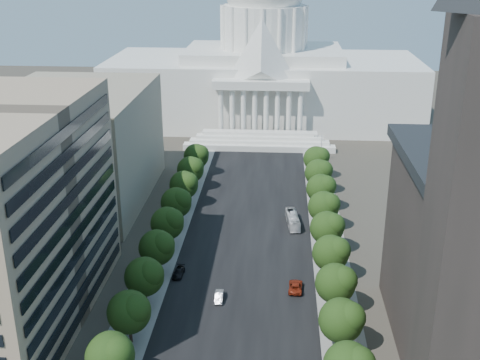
% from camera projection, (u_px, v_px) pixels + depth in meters
% --- Properties ---
extents(road_asphalt, '(30.00, 260.00, 0.01)m').
position_uv_depth(road_asphalt, '(250.00, 218.00, 154.16)').
color(road_asphalt, black).
rests_on(road_asphalt, ground).
extents(sidewalk_left, '(8.00, 260.00, 0.02)m').
position_uv_depth(sidewalk_left, '(177.00, 215.00, 155.38)').
color(sidewalk_left, gray).
rests_on(sidewalk_left, ground).
extents(sidewalk_right, '(8.00, 260.00, 0.02)m').
position_uv_depth(sidewalk_right, '(325.00, 220.00, 152.94)').
color(sidewalk_right, gray).
rests_on(sidewalk_right, ground).
extents(capitol, '(120.00, 56.00, 73.00)m').
position_uv_depth(capitol, '(263.00, 71.00, 235.53)').
color(capitol, white).
rests_on(capitol, ground).
extents(office_block_left_far, '(38.00, 52.00, 30.00)m').
position_uv_depth(office_block_left_far, '(74.00, 146.00, 161.23)').
color(office_block_left_far, gray).
rests_on(office_block_left_far, ground).
extents(tree_l_b, '(7.79, 7.60, 9.97)m').
position_uv_depth(tree_l_b, '(112.00, 355.00, 91.27)').
color(tree_l_b, '#33261C').
rests_on(tree_l_b, ground).
extents(tree_l_c, '(7.79, 7.60, 9.97)m').
position_uv_depth(tree_l_c, '(131.00, 311.00, 102.46)').
color(tree_l_c, '#33261C').
rests_on(tree_l_c, ground).
extents(tree_l_d, '(7.79, 7.60, 9.97)m').
position_uv_depth(tree_l_d, '(146.00, 276.00, 113.65)').
color(tree_l_d, '#33261C').
rests_on(tree_l_d, ground).
extents(tree_l_e, '(7.79, 7.60, 9.97)m').
position_uv_depth(tree_l_e, '(158.00, 247.00, 124.84)').
color(tree_l_e, '#33261C').
rests_on(tree_l_e, ground).
extents(tree_l_f, '(7.79, 7.60, 9.97)m').
position_uv_depth(tree_l_f, '(168.00, 223.00, 136.03)').
color(tree_l_f, '#33261C').
rests_on(tree_l_f, ground).
extents(tree_l_g, '(7.79, 7.60, 9.97)m').
position_uv_depth(tree_l_g, '(177.00, 202.00, 147.22)').
color(tree_l_g, '#33261C').
rests_on(tree_l_g, ground).
extents(tree_l_h, '(7.79, 7.60, 9.97)m').
position_uv_depth(tree_l_h, '(185.00, 184.00, 158.41)').
color(tree_l_h, '#33261C').
rests_on(tree_l_h, ground).
extents(tree_l_i, '(7.79, 7.60, 9.97)m').
position_uv_depth(tree_l_i, '(191.00, 169.00, 169.60)').
color(tree_l_i, '#33261C').
rests_on(tree_l_i, ground).
extents(tree_l_j, '(7.79, 7.60, 9.97)m').
position_uv_depth(tree_l_j, '(197.00, 155.00, 180.79)').
color(tree_l_j, '#33261C').
rests_on(tree_l_j, ground).
extents(tree_r_c, '(7.79, 7.60, 9.97)m').
position_uv_depth(tree_r_c, '(343.00, 319.00, 100.15)').
color(tree_r_c, '#33261C').
rests_on(tree_r_c, ground).
extents(tree_r_d, '(7.79, 7.60, 9.97)m').
position_uv_depth(tree_r_d, '(337.00, 283.00, 111.34)').
color(tree_r_d, '#33261C').
rests_on(tree_r_d, ground).
extents(tree_r_e, '(7.79, 7.60, 9.97)m').
position_uv_depth(tree_r_e, '(332.00, 252.00, 122.53)').
color(tree_r_e, '#33261C').
rests_on(tree_r_e, ground).
extents(tree_r_f, '(7.79, 7.60, 9.97)m').
position_uv_depth(tree_r_f, '(328.00, 227.00, 133.72)').
color(tree_r_f, '#33261C').
rests_on(tree_r_f, ground).
extents(tree_r_g, '(7.79, 7.60, 9.97)m').
position_uv_depth(tree_r_g, '(325.00, 206.00, 144.91)').
color(tree_r_g, '#33261C').
rests_on(tree_r_g, ground).
extents(tree_r_h, '(7.79, 7.60, 9.97)m').
position_uv_depth(tree_r_h, '(322.00, 188.00, 156.10)').
color(tree_r_h, '#33261C').
rests_on(tree_r_h, ground).
extents(tree_r_i, '(7.79, 7.60, 9.97)m').
position_uv_depth(tree_r_i, '(320.00, 172.00, 167.29)').
color(tree_r_i, '#33261C').
rests_on(tree_r_i, ground).
extents(tree_r_j, '(7.79, 7.60, 9.97)m').
position_uv_depth(tree_r_j, '(317.00, 158.00, 178.48)').
color(tree_r_j, '#33261C').
rests_on(tree_r_j, ground).
extents(streetlight_b, '(2.61, 0.44, 9.00)m').
position_uv_depth(streetlight_b, '(353.00, 326.00, 99.52)').
color(streetlight_b, gray).
rests_on(streetlight_b, ground).
extents(streetlight_c, '(2.61, 0.44, 9.00)m').
position_uv_depth(streetlight_c, '(340.00, 255.00, 122.83)').
color(streetlight_c, gray).
rests_on(streetlight_c, ground).
extents(streetlight_d, '(2.61, 0.44, 9.00)m').
position_uv_depth(streetlight_d, '(331.00, 207.00, 146.15)').
color(streetlight_d, gray).
rests_on(streetlight_d, ground).
extents(streetlight_e, '(2.61, 0.44, 9.00)m').
position_uv_depth(streetlight_e, '(325.00, 172.00, 169.46)').
color(streetlight_e, gray).
rests_on(streetlight_e, ground).
extents(streetlight_f, '(2.61, 0.44, 9.00)m').
position_uv_depth(streetlight_f, '(320.00, 145.00, 192.77)').
color(streetlight_f, gray).
rests_on(streetlight_f, ground).
extents(car_silver, '(1.68, 4.58, 1.50)m').
position_uv_depth(car_silver, '(219.00, 297.00, 117.41)').
color(car_silver, '#AFB0B7').
rests_on(car_silver, ground).
extents(car_red, '(3.00, 5.99, 1.63)m').
position_uv_depth(car_red, '(296.00, 286.00, 120.85)').
color(car_red, maroon).
rests_on(car_red, ground).
extents(car_dark_b, '(2.31, 5.05, 1.43)m').
position_uv_depth(car_dark_b, '(179.00, 273.00, 126.28)').
color(car_dark_b, black).
rests_on(car_dark_b, ground).
extents(city_bus, '(3.70, 10.88, 2.97)m').
position_uv_depth(city_bus, '(293.00, 220.00, 149.33)').
color(city_bus, silver).
rests_on(city_bus, ground).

